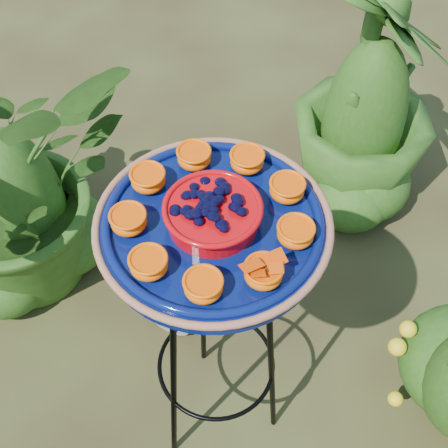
% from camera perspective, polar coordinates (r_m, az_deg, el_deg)
% --- Properties ---
extents(ground_plane, '(20.00, 20.00, 0.00)m').
position_cam_1_polar(ground_plane, '(2.04, -0.63, -13.63)').
color(ground_plane, black).
rests_on(ground_plane, ground).
extents(tripod_stand, '(0.34, 0.36, 0.87)m').
position_cam_1_polar(tripod_stand, '(1.51, -0.81, -8.94)').
color(tripod_stand, black).
rests_on(tripod_stand, ground).
extents(feeder_dish, '(0.48, 0.48, 0.10)m').
position_cam_1_polar(feeder_dish, '(1.19, -1.01, 0.10)').
color(feeder_dish, '#061250').
rests_on(feeder_dish, tripod_stand).
extents(driftwood_log, '(0.52, 0.49, 0.18)m').
position_cam_1_polar(driftwood_log, '(2.16, -1.57, -3.09)').
color(driftwood_log, tan).
rests_on(driftwood_log, ground).
extents(shrub_back_left, '(0.97, 0.92, 0.85)m').
position_cam_1_polar(shrub_back_left, '(2.03, -18.91, 3.78)').
color(shrub_back_left, '#224B14').
rests_on(shrub_back_left, ground).
extents(shrub_back_right, '(0.59, 0.59, 0.90)m').
position_cam_1_polar(shrub_back_right, '(2.22, 13.04, 11.11)').
color(shrub_back_right, '#224B14').
rests_on(shrub_back_right, ground).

